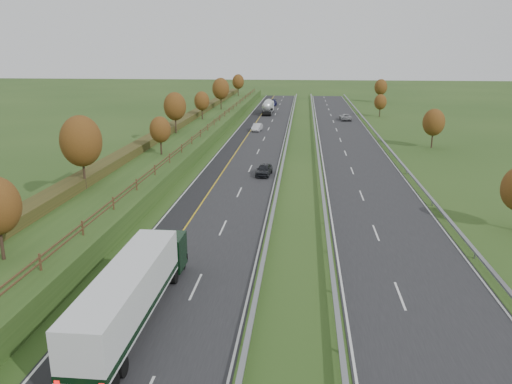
# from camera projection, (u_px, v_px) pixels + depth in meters

# --- Properties ---
(ground) EXTENTS (400.00, 400.00, 0.00)m
(ground) POSITION_uv_depth(u_px,v_px,m) (300.00, 158.00, 76.36)
(ground) COLOR #294719
(ground) RESTS_ON ground
(near_carriageway) EXTENTS (10.50, 200.00, 0.04)m
(near_carriageway) POSITION_uv_depth(u_px,v_px,m) (251.00, 150.00, 81.87)
(near_carriageway) COLOR black
(near_carriageway) RESTS_ON ground
(far_carriageway) EXTENTS (10.50, 200.00, 0.04)m
(far_carriageway) POSITION_uv_depth(u_px,v_px,m) (353.00, 152.00, 80.36)
(far_carriageway) COLOR black
(far_carriageway) RESTS_ON ground
(hard_shoulder) EXTENTS (3.00, 200.00, 0.04)m
(hard_shoulder) POSITION_uv_depth(u_px,v_px,m) (229.00, 150.00, 82.21)
(hard_shoulder) COLOR black
(hard_shoulder) RESTS_ON ground
(lane_markings) EXTENTS (26.75, 200.00, 0.01)m
(lane_markings) POSITION_uv_depth(u_px,v_px,m) (290.00, 151.00, 81.16)
(lane_markings) COLOR silver
(lane_markings) RESTS_ON near_carriageway
(embankment_left) EXTENTS (12.00, 200.00, 2.00)m
(embankment_left) POSITION_uv_depth(u_px,v_px,m) (173.00, 143.00, 82.79)
(embankment_left) COLOR #294719
(embankment_left) RESTS_ON ground
(hedge_left) EXTENTS (2.20, 180.00, 1.10)m
(hedge_left) POSITION_uv_depth(u_px,v_px,m) (161.00, 134.00, 82.54)
(hedge_left) COLOR #323716
(hedge_left) RESTS_ON embankment_left
(fence_left) EXTENTS (0.12, 189.06, 1.20)m
(fence_left) POSITION_uv_depth(u_px,v_px,m) (199.00, 133.00, 81.51)
(fence_left) COLOR #422B19
(fence_left) RESTS_ON embankment_left
(median_barrier_near) EXTENTS (0.32, 200.00, 0.71)m
(median_barrier_near) POSITION_uv_depth(u_px,v_px,m) (286.00, 147.00, 81.18)
(median_barrier_near) COLOR gray
(median_barrier_near) RESTS_ON ground
(median_barrier_far) EXTENTS (0.32, 200.00, 0.71)m
(median_barrier_far) POSITION_uv_depth(u_px,v_px,m) (317.00, 148.00, 80.72)
(median_barrier_far) COLOR gray
(median_barrier_far) RESTS_ON ground
(outer_barrier_far) EXTENTS (0.32, 200.00, 0.71)m
(outer_barrier_far) POSITION_uv_depth(u_px,v_px,m) (390.00, 149.00, 79.66)
(outer_barrier_far) COLOR gray
(outer_barrier_far) RESTS_ON ground
(trees_left) EXTENTS (6.64, 164.30, 7.66)m
(trees_left) POSITION_uv_depth(u_px,v_px,m) (169.00, 113.00, 78.05)
(trees_left) COLOR #2D2116
(trees_left) RESTS_ON embankment_left
(trees_far) EXTENTS (8.45, 118.60, 7.12)m
(trees_far) POSITION_uv_depth(u_px,v_px,m) (405.00, 107.00, 105.92)
(trees_far) COLOR #2D2116
(trees_far) RESTS_ON ground
(box_lorry) EXTENTS (2.58, 16.28, 4.06)m
(box_lorry) POSITION_uv_depth(u_px,v_px,m) (134.00, 290.00, 29.49)
(box_lorry) COLOR black
(box_lorry) RESTS_ON near_carriageway
(road_tanker) EXTENTS (2.40, 11.22, 3.46)m
(road_tanker) POSITION_uv_depth(u_px,v_px,m) (268.00, 106.00, 127.57)
(road_tanker) COLOR silver
(road_tanker) RESTS_ON near_carriageway
(car_dark_near) EXTENTS (2.21, 4.60, 1.52)m
(car_dark_near) POSITION_uv_depth(u_px,v_px,m) (264.00, 170.00, 65.41)
(car_dark_near) COLOR black
(car_dark_near) RESTS_ON near_carriageway
(car_silver_mid) EXTENTS (2.04, 4.58, 1.46)m
(car_silver_mid) POSITION_uv_depth(u_px,v_px,m) (257.00, 127.00, 100.99)
(car_silver_mid) COLOR silver
(car_silver_mid) RESTS_ON near_carriageway
(car_small_far) EXTENTS (2.24, 5.44, 1.57)m
(car_small_far) POSITION_uv_depth(u_px,v_px,m) (273.00, 103.00, 146.56)
(car_small_far) COLOR #13143D
(car_small_far) RESTS_ON near_carriageway
(car_oncoming) EXTENTS (2.73, 5.38, 1.46)m
(car_oncoming) POSITION_uv_depth(u_px,v_px,m) (345.00, 117.00, 116.13)
(car_oncoming) COLOR #A1A2A6
(car_oncoming) RESTS_ON far_carriageway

